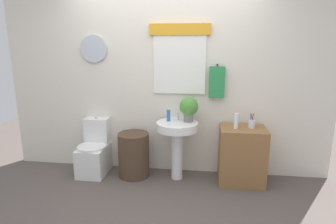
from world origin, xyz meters
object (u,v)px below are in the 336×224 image
at_px(soap_bottle, 169,116).
at_px(toothbrush_cup, 252,124).
at_px(laundry_hamper, 134,155).
at_px(pedestal_sink, 177,136).
at_px(lotion_bottle, 236,121).
at_px(potted_plant, 189,107).
at_px(toilet, 95,152).
at_px(wooden_cabinet, 242,155).

xyz_separation_m(soap_bottle, toothbrush_cup, (1.05, -0.03, -0.06)).
xyz_separation_m(laundry_hamper, soap_bottle, (0.47, 0.05, 0.55)).
bearing_deg(pedestal_sink, lotion_bottle, -3.13).
bearing_deg(toothbrush_cup, potted_plant, 177.11).
xyz_separation_m(toilet, laundry_hamper, (0.57, -0.04, 0.01)).
height_order(wooden_cabinet, soap_bottle, soap_bottle).
xyz_separation_m(potted_plant, toothbrush_cup, (0.79, -0.04, -0.18)).
bearing_deg(toilet, wooden_cabinet, -1.03).
bearing_deg(wooden_cabinet, laundry_hamper, 180.00).
height_order(wooden_cabinet, toothbrush_cup, toothbrush_cup).
height_order(pedestal_sink, soap_bottle, soap_bottle).
relative_size(soap_bottle, toothbrush_cup, 0.80).
height_order(toilet, lotion_bottle, lotion_bottle).
relative_size(wooden_cabinet, potted_plant, 2.27).
height_order(soap_bottle, lotion_bottle, lotion_bottle).
height_order(toilet, laundry_hamper, toilet).
distance_m(toilet, potted_plant, 1.46).
bearing_deg(lotion_bottle, potted_plant, 170.40).
bearing_deg(laundry_hamper, potted_plant, 4.72).
bearing_deg(laundry_hamper, toilet, 176.38).
height_order(toilet, toothbrush_cup, toothbrush_cup).
relative_size(potted_plant, lotion_bottle, 1.64).
bearing_deg(toilet, soap_bottle, 0.79).
relative_size(wooden_cabinet, soap_bottle, 4.92).
distance_m(toilet, soap_bottle, 1.17).
height_order(laundry_hamper, wooden_cabinet, wooden_cabinet).
bearing_deg(pedestal_sink, wooden_cabinet, 0.00).
bearing_deg(lotion_bottle, toilet, 177.70).
bearing_deg(lotion_bottle, wooden_cabinet, 21.88).
distance_m(wooden_cabinet, soap_bottle, 1.07).
relative_size(wooden_cabinet, toothbrush_cup, 3.95).
bearing_deg(toilet, lotion_bottle, -2.30).
bearing_deg(potted_plant, toilet, -178.92).
height_order(wooden_cabinet, potted_plant, potted_plant).
bearing_deg(toilet, potted_plant, 1.08).
xyz_separation_m(laundry_hamper, potted_plant, (0.73, 0.06, 0.66)).
bearing_deg(potted_plant, pedestal_sink, -156.80).
bearing_deg(potted_plant, toothbrush_cup, -2.89).
xyz_separation_m(wooden_cabinet, lotion_bottle, (-0.10, -0.04, 0.46)).
distance_m(wooden_cabinet, lotion_bottle, 0.48).
relative_size(toilet, toothbrush_cup, 4.13).
xyz_separation_m(pedestal_sink, toothbrush_cup, (0.93, 0.02, 0.19)).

